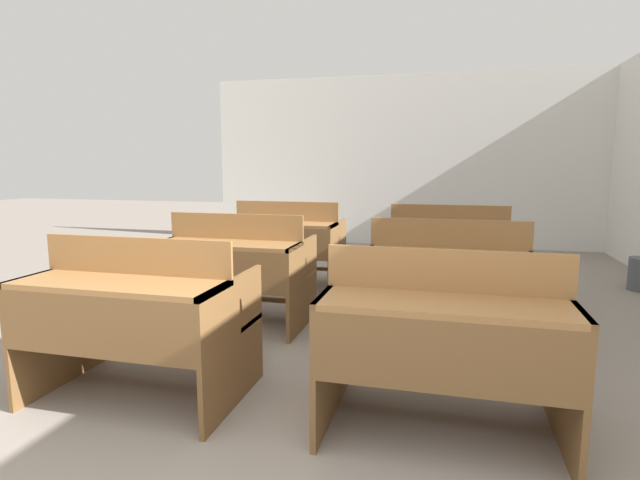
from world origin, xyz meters
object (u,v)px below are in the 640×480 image
at_px(bench_second_right, 447,280).
at_px(bench_second_left, 236,268).
at_px(bench_third_left, 286,243).
at_px(bench_third_right, 448,250).
at_px(bench_front_left, 138,316).
at_px(bench_front_right, 443,340).

bearing_deg(bench_second_right, bench_second_left, -179.90).
bearing_deg(bench_third_left, bench_third_right, -0.95).
bearing_deg(bench_front_left, bench_third_right, 57.98).
distance_m(bench_third_left, bench_third_right, 1.69).
height_order(bench_second_left, bench_third_right, same).
bearing_deg(bench_front_right, bench_third_right, 89.65).
xyz_separation_m(bench_front_right, bench_third_left, (-1.67, 2.67, 0.00)).
height_order(bench_front_left, bench_second_left, same).
height_order(bench_front_left, bench_third_right, same).
xyz_separation_m(bench_second_left, bench_third_left, (-0.01, 1.36, 0.00)).
bearing_deg(bench_front_right, bench_front_left, -179.05).
bearing_deg(bench_second_right, bench_third_right, 89.94).
relative_size(bench_front_left, bench_front_right, 1.00).
relative_size(bench_second_left, bench_second_right, 1.00).
xyz_separation_m(bench_front_right, bench_second_left, (-1.66, 1.31, 0.00)).
height_order(bench_third_left, bench_third_right, same).
height_order(bench_front_left, bench_third_left, same).
bearing_deg(bench_front_right, bench_second_right, 89.35).
distance_m(bench_second_right, bench_third_left, 2.16).
xyz_separation_m(bench_front_left, bench_front_right, (1.65, 0.03, 0.00)).
height_order(bench_second_right, bench_third_right, same).
bearing_deg(bench_third_left, bench_second_right, -38.75).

